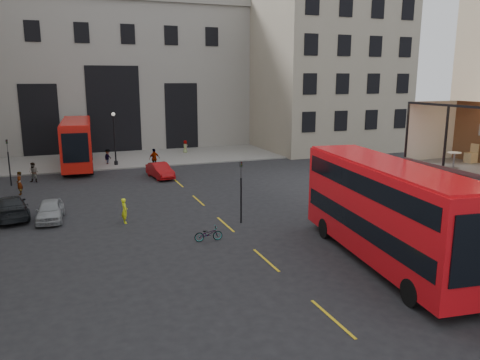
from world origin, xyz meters
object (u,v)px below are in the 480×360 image
object	(u,v)px
street_lamp_b	(115,142)
pedestrian_e	(19,183)
bus_near	(386,208)
pedestrian_a	(34,172)
cafe_table_far	(454,158)
pedestrian_c	(154,159)
cafe_chair_d	(471,157)
traffic_light_near	(241,184)
bicycle	(208,234)
bus_far	(77,141)
pedestrian_d	(185,147)
traffic_light_far	(8,156)
pedestrian_b	(108,157)
car_b	(160,171)
car_c	(10,207)
cyclist	(125,211)
car_a	(50,210)

from	to	relation	value
street_lamp_b	pedestrian_e	xyz separation A→B (m)	(-8.08, -9.55, -1.51)
bus_near	pedestrian_a	xyz separation A→B (m)	(-16.39, 24.93, -1.86)
cafe_table_far	pedestrian_c	bearing A→B (deg)	106.53
street_lamp_b	cafe_chair_d	distance (m)	33.51
traffic_light_near	bicycle	world-z (taller)	traffic_light_near
pedestrian_a	pedestrian_c	bearing A→B (deg)	36.05
bus_far	pedestrian_d	bearing A→B (deg)	21.23
bicycle	traffic_light_far	bearing A→B (deg)	35.48
traffic_light_far	bicycle	distance (m)	21.63
cafe_table_far	pedestrian_b	bearing A→B (deg)	111.31
street_lamp_b	car_b	world-z (taller)	street_lamp_b
street_lamp_b	traffic_light_near	bearing A→B (deg)	-77.20
car_b	pedestrian_b	distance (m)	8.87
street_lamp_b	pedestrian_c	xyz separation A→B (m)	(3.36, -2.72, -1.42)
traffic_light_far	car_c	distance (m)	10.10
cyclist	pedestrian_e	xyz separation A→B (m)	(-6.48, 9.98, 0.11)
pedestrian_d	car_a	bearing A→B (deg)	129.36
car_b	street_lamp_b	bearing A→B (deg)	104.16
bus_near	pedestrian_c	world-z (taller)	bus_near
traffic_light_far	cafe_chair_d	distance (m)	33.46
cyclist	pedestrian_a	bearing A→B (deg)	16.02
car_c	cyclist	bearing A→B (deg)	141.54
cyclist	pedestrian_b	bearing A→B (deg)	-8.24
street_lamp_b	bus_near	size ratio (longest dim) A/B	0.43
pedestrian_a	cafe_chair_d	world-z (taller)	cafe_chair_d
street_lamp_b	car_c	xyz separation A→B (m)	(-8.18, -15.92, -1.69)
traffic_light_far	car_c	world-z (taller)	traffic_light_far
bus_near	cafe_chair_d	distance (m)	5.06
pedestrian_c	pedestrian_a	bearing A→B (deg)	-3.45
car_b	pedestrian_b	size ratio (longest dim) A/B	2.47
car_b	traffic_light_far	bearing A→B (deg)	165.71
pedestrian_d	cafe_table_far	distance (m)	36.91
traffic_light_near	cyclist	xyz separation A→B (m)	(-6.60, 2.47, -1.65)
pedestrian_b	bus_near	bearing A→B (deg)	-128.38
bicycle	pedestrian_c	bearing A→B (deg)	1.08
pedestrian_a	traffic_light_far	bearing A→B (deg)	-133.62
pedestrian_d	cafe_chair_d	world-z (taller)	cafe_chair_d
car_a	bicycle	xyz separation A→B (m)	(8.03, -7.05, -0.24)
bicycle	cafe_table_far	xyz separation A→B (m)	(9.62, -6.88, 4.68)
car_c	bus_near	bearing A→B (deg)	130.77
bicycle	cafe_table_far	bearing A→B (deg)	-121.48
pedestrian_b	cafe_chair_d	distance (m)	34.68
bus_near	car_c	world-z (taller)	bus_near
car_a	bicycle	bearing A→B (deg)	-37.18
traffic_light_far	pedestrian_b	xyz separation A→B (m)	(8.31, 6.82, -1.61)
bus_near	pedestrian_d	size ratio (longest dim) A/B	7.96
pedestrian_c	pedestrian_e	world-z (taller)	pedestrian_c
bus_near	pedestrian_a	bearing A→B (deg)	123.32
traffic_light_near	car_b	xyz separation A→B (m)	(-1.99, 14.76, -1.77)
pedestrian_c	car_c	bearing A→B (deg)	32.04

